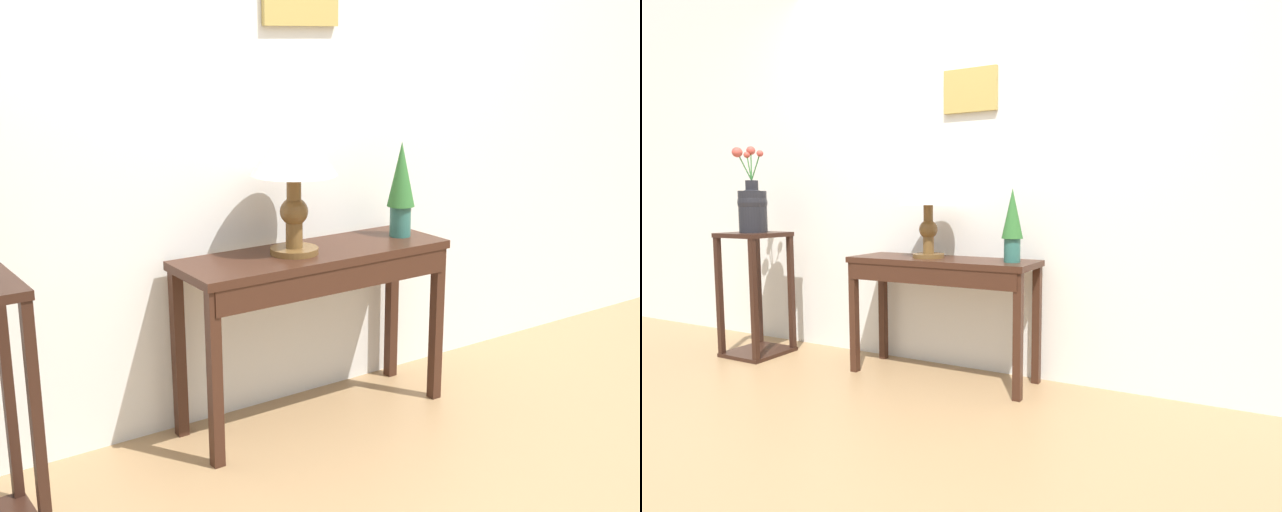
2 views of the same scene
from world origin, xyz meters
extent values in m
cube|color=silver|center=(0.00, 1.30, 1.40)|extent=(9.00, 0.10, 2.80)
cube|color=#381E14|center=(0.03, 1.02, 0.71)|extent=(1.15, 0.37, 0.03)
cube|color=#381E14|center=(0.03, 0.86, 0.65)|extent=(1.09, 0.03, 0.10)
cube|color=#381E14|center=(-0.52, 0.87, 0.35)|extent=(0.04, 0.04, 0.70)
cube|color=#381E14|center=(0.57, 0.87, 0.35)|extent=(0.04, 0.04, 0.70)
cube|color=#381E14|center=(-0.52, 1.18, 0.35)|extent=(0.04, 0.04, 0.70)
cube|color=#381E14|center=(0.57, 1.18, 0.35)|extent=(0.04, 0.04, 0.70)
cylinder|color=brown|center=(-0.07, 1.02, 0.74)|extent=(0.19, 0.19, 0.02)
cylinder|color=brown|center=(-0.07, 1.02, 0.83)|extent=(0.07, 0.07, 0.15)
sphere|color=brown|center=(-0.07, 1.02, 0.90)|extent=(0.11, 0.11, 0.11)
cylinder|color=brown|center=(-0.07, 1.02, 0.98)|extent=(0.06, 0.06, 0.15)
cone|color=white|center=(-0.07, 1.02, 1.16)|extent=(0.34, 0.34, 0.23)
cylinder|color=#2D665B|center=(0.47, 1.02, 0.80)|extent=(0.09, 0.09, 0.13)
cone|color=#2D662D|center=(0.47, 1.02, 1.00)|extent=(0.12, 0.12, 0.28)
cube|color=black|center=(-1.20, 0.70, 0.43)|extent=(0.04, 0.03, 0.80)
cube|color=black|center=(-1.20, 1.03, 0.43)|extent=(0.04, 0.04, 0.80)
camera|label=1|loc=(-1.80, -1.68, 1.57)|focal=46.68mm
camera|label=2|loc=(1.52, -1.67, 1.05)|focal=29.16mm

